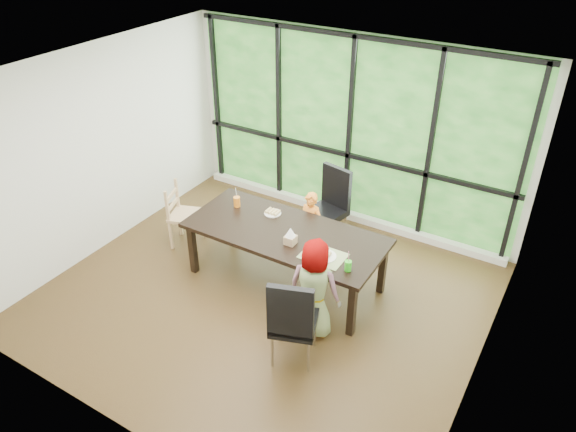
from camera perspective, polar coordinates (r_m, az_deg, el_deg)
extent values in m
plane|color=black|center=(6.71, -2.40, -8.33)|extent=(5.00, 5.00, 0.00)
plane|color=silver|center=(7.70, 6.65, 8.91)|extent=(5.00, 0.00, 5.00)
cube|color=#194918|center=(7.68, 6.58, 8.86)|extent=(4.80, 0.02, 2.65)
cube|color=silver|center=(8.21, 5.80, 0.30)|extent=(4.80, 0.12, 0.10)
cube|color=black|center=(6.70, -0.29, -4.29)|extent=(2.49, 1.24, 0.75)
cube|color=black|center=(7.37, 4.08, 0.88)|extent=(0.55, 0.55, 1.08)
cube|color=black|center=(5.61, 0.63, -10.58)|extent=(0.59, 0.59, 1.08)
cube|color=tan|center=(7.49, -10.68, 0.08)|extent=(0.52, 0.53, 0.90)
imported|color=orange|center=(7.09, 2.37, -1.03)|extent=(0.36, 0.25, 0.95)
imported|color=gray|center=(5.87, 2.68, -7.58)|extent=(0.63, 0.45, 1.20)
cube|color=tan|center=(6.08, 3.72, -4.20)|extent=(0.49, 0.36, 0.01)
cylinder|color=white|center=(6.82, -1.62, 0.29)|extent=(0.21, 0.21, 0.01)
cylinder|color=white|center=(6.06, 3.84, -4.24)|extent=(0.27, 0.27, 0.02)
cylinder|color=orange|center=(6.97, -5.39, 1.50)|extent=(0.09, 0.09, 0.14)
cylinder|color=#35D623|center=(5.86, 6.32, -5.23)|extent=(0.08, 0.08, 0.12)
cube|color=tan|center=(6.24, 0.26, -2.52)|extent=(0.12, 0.12, 0.10)
cylinder|color=white|center=(6.92, -5.44, 2.27)|extent=(0.01, 0.04, 0.20)
cylinder|color=pink|center=(5.80, 6.38, -4.44)|extent=(0.01, 0.04, 0.20)
cone|color=white|center=(6.18, 0.26, -1.70)|extent=(0.12, 0.12, 0.11)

